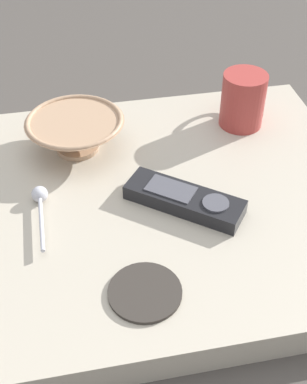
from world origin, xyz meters
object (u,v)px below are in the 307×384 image
cereal_bowl (76,132)px  drink_coaster (145,292)px  coffee_mug (243,99)px  tv_remote_near (184,199)px  teaspoon (40,200)px

cereal_bowl → drink_coaster: 0.32m
cereal_bowl → coffee_mug: (-0.02, 0.29, 0.01)m
tv_remote_near → cereal_bowl: bearing=-140.1°
teaspoon → drink_coaster: bearing=33.2°
tv_remote_near → drink_coaster: (0.14, -0.08, -0.01)m
tv_remote_near → drink_coaster: 0.17m
tv_remote_near → drink_coaster: bearing=-30.3°
tv_remote_near → drink_coaster: tv_remote_near is taller
cereal_bowl → tv_remote_near: bearing=39.9°
cereal_bowl → tv_remote_near: cereal_bowl is taller
cereal_bowl → drink_coaster: size_ratio=1.73×
coffee_mug → cereal_bowl: bearing=-85.7°
teaspoon → coffee_mug: bearing=113.3°
coffee_mug → drink_coaster: 0.41m
cereal_bowl → drink_coaster: cereal_bowl is taller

